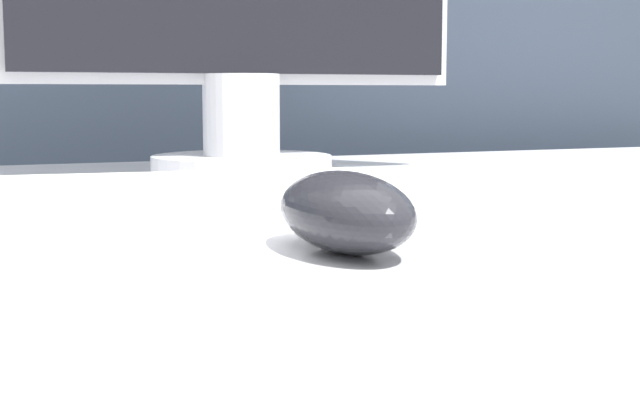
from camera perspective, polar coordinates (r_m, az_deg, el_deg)
name	(u,v)px	position (r m, az deg, el deg)	size (l,w,h in m)	color
partition_panel	(124,259)	(1.35, -12.41, -3.72)	(5.00, 0.03, 1.21)	#333D4C
computer_mouse_near	(345,211)	(0.51, 1.60, -0.74)	(0.06, 0.13, 0.05)	#232328
keyboard	(146,195)	(0.70, -11.10, 0.31)	(0.41, 0.18, 0.02)	white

